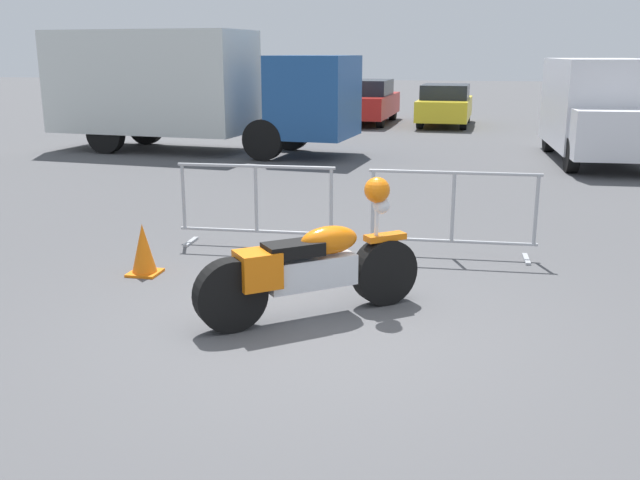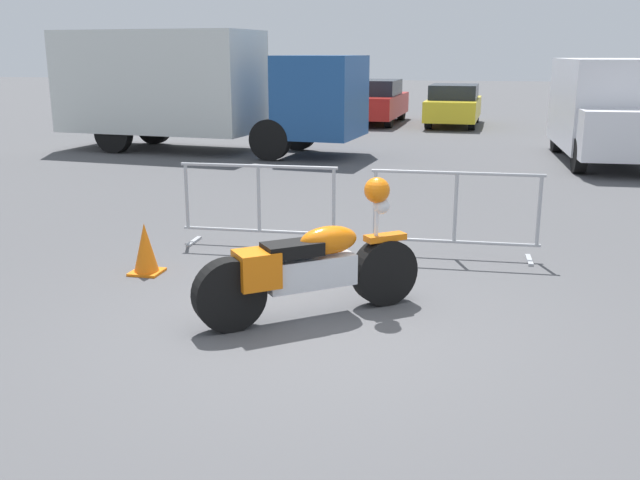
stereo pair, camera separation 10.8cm
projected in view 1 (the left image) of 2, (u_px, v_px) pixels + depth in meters
The scene contains 12 objects.
ground_plane at pixel (319, 327), 6.56m from camera, with size 120.00×120.00×0.00m, color #4C4C4F.
motorcycle at pixel (311, 267), 6.71m from camera, with size 1.91×1.56×1.29m.
crowd_barrier_near at pixel (256, 205), 9.17m from camera, with size 2.06×0.51×1.07m.
crowd_barrier_far at pixel (453, 213), 8.67m from camera, with size 2.06×0.51×1.07m.
box_truck at pixel (185, 86), 17.83m from camera, with size 7.88×2.96×2.98m.
delivery_van at pixel (599, 107), 16.32m from camera, with size 2.17×5.08×2.31m.
parked_car_silver at pixel (146, 100), 26.79m from camera, with size 1.87×4.29×1.44m.
parked_car_green at pixel (211, 102), 25.74m from camera, with size 1.84×4.22×1.41m.
parked_car_blue at pixel (285, 103), 25.17m from camera, with size 1.86×4.27×1.43m.
parked_car_red at pixel (366, 101), 25.18m from camera, with size 1.98×4.54×1.52m.
parked_car_yellow at pixel (445, 105), 24.41m from camera, with size 1.81×4.17×1.40m.
traffic_cone at pixel (143, 250), 8.05m from camera, with size 0.34×0.34×0.59m.
Camera 1 is at (1.27, -6.01, 2.45)m, focal length 40.00 mm.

